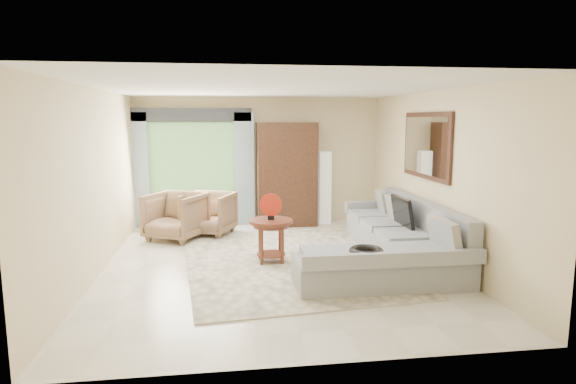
{
  "coord_description": "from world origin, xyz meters",
  "views": [
    {
      "loc": [
        -0.75,
        -6.93,
        2.17
      ],
      "look_at": [
        0.25,
        0.35,
        1.05
      ],
      "focal_mm": 30.0,
      "sensor_mm": 36.0,
      "label": 1
    }
  ],
  "objects": [
    {
      "name": "red_disc",
      "position": [
        -0.04,
        0.13,
        0.9
      ],
      "size": [
        0.34,
        0.11,
        0.34
      ],
      "primitive_type": "cylinder",
      "rotation": [
        1.57,
        0.0,
        -0.26
      ],
      "color": "#AE2311",
      "rests_on": "coffee_table"
    },
    {
      "name": "curtain_right",
      "position": [
        -0.3,
        2.88,
        1.15
      ],
      "size": [
        0.4,
        0.08,
        2.3
      ],
      "primitive_type": "cube",
      "color": "#9EB7CC",
      "rests_on": "ground"
    },
    {
      "name": "area_rug",
      "position": [
        0.21,
        0.12,
        0.01
      ],
      "size": [
        3.39,
        4.28,
        0.02
      ],
      "primitive_type": "cube",
      "rotation": [
        0.0,
        0.0,
        0.1
      ],
      "color": "beige",
      "rests_on": "ground"
    },
    {
      "name": "garden_hose",
      "position": [
        1.0,
        -1.33,
        0.55
      ],
      "size": [
        0.43,
        0.43,
        0.09
      ],
      "primitive_type": "torus",
      "color": "black",
      "rests_on": "sectional_sofa"
    },
    {
      "name": "sectional_sofa",
      "position": [
        1.78,
        -0.18,
        0.28
      ],
      "size": [
        2.3,
        3.46,
        0.9
      ],
      "color": "gray",
      "rests_on": "ground"
    },
    {
      "name": "ground",
      "position": [
        0.0,
        0.0,
        0.0
      ],
      "size": [
        6.0,
        6.0,
        0.0
      ],
      "primitive_type": "plane",
      "color": "silver",
      "rests_on": "ground"
    },
    {
      "name": "armchair_right",
      "position": [
        -1.03,
        2.11,
        0.4
      ],
      "size": [
        1.13,
        1.14,
        0.8
      ],
      "primitive_type": "imported",
      "rotation": [
        0.0,
        0.0,
        -0.4
      ],
      "color": "#967D51",
      "rests_on": "ground"
    },
    {
      "name": "valance",
      "position": [
        -1.35,
        2.9,
        2.25
      ],
      "size": [
        2.4,
        0.12,
        0.26
      ],
      "primitive_type": "cube",
      "color": "#1E232D",
      "rests_on": "wall_back"
    },
    {
      "name": "potted_plant",
      "position": [
        -2.15,
        2.59,
        0.24
      ],
      "size": [
        0.55,
        0.52,
        0.48
      ],
      "primitive_type": "imported",
      "rotation": [
        0.0,
        0.0,
        -0.43
      ],
      "color": "#999999",
      "rests_on": "ground"
    },
    {
      "name": "curtain_left",
      "position": [
        -2.4,
        2.88,
        1.15
      ],
      "size": [
        0.4,
        0.08,
        2.3
      ],
      "primitive_type": "cube",
      "color": "#9EB7CC",
      "rests_on": "ground"
    },
    {
      "name": "floor_lamp",
      "position": [
        1.35,
        2.78,
        0.75
      ],
      "size": [
        0.24,
        0.24,
        1.5
      ],
      "primitive_type": "cube",
      "color": "silver",
      "rests_on": "ground"
    },
    {
      "name": "armoire",
      "position": [
        0.55,
        2.72,
        1.05
      ],
      "size": [
        1.2,
        0.55,
        2.1
      ],
      "primitive_type": "cube",
      "color": "black",
      "rests_on": "ground"
    },
    {
      "name": "armchair_left",
      "position": [
        -1.61,
        1.81,
        0.43
      ],
      "size": [
        1.25,
        1.26,
        0.85
      ],
      "primitive_type": "imported",
      "rotation": [
        0.0,
        0.0,
        -0.5
      ],
      "color": "#8D624C",
      "rests_on": "ground"
    },
    {
      "name": "window",
      "position": [
        -1.35,
        2.97,
        1.4
      ],
      "size": [
        1.8,
        0.04,
        1.4
      ],
      "primitive_type": "cube",
      "color": "#669E59",
      "rests_on": "wall_back"
    },
    {
      "name": "tv_screen",
      "position": [
        2.05,
        0.19,
        0.72
      ],
      "size": [
        0.14,
        0.74,
        0.48
      ],
      "primitive_type": "cube",
      "rotation": [
        0.0,
        -0.17,
        0.0
      ],
      "color": "black",
      "rests_on": "sectional_sofa"
    },
    {
      "name": "wall_mirror",
      "position": [
        2.46,
        0.35,
        1.75
      ],
      "size": [
        0.05,
        1.7,
        1.05
      ],
      "color": "black",
      "rests_on": "wall_right"
    },
    {
      "name": "coffee_table",
      "position": [
        -0.04,
        0.13,
        0.35
      ],
      "size": [
        0.67,
        0.67,
        0.67
      ],
      "rotation": [
        0.0,
        0.0,
        0.33
      ],
      "color": "#4D2314",
      "rests_on": "ground"
    }
  ]
}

